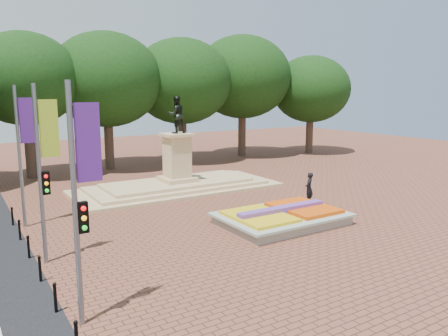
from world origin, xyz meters
The scene contains 7 objects.
ground centered at (0.00, 0.00, 0.00)m, with size 90.00×90.00×0.00m, color brown.
flower_bed centered at (1.03, -2.00, 0.38)m, with size 6.30×4.30×0.91m.
monument centered at (0.00, 8.00, 0.88)m, with size 14.00×6.00×6.40m.
tree_row_back centered at (2.33, 18.00, 6.67)m, with size 44.80×8.80×10.43m.
banner_poles centered at (-10.08, -1.31, 3.88)m, with size 0.88×11.17×7.00m.
bollard_row centered at (-10.70, -1.50, 0.53)m, with size 0.12×13.12×0.98m.
pedestrian centered at (5.07, 0.39, 0.95)m, with size 0.69×0.45×1.90m, color black.
Camera 1 is at (-12.94, -18.65, 6.69)m, focal length 35.00 mm.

